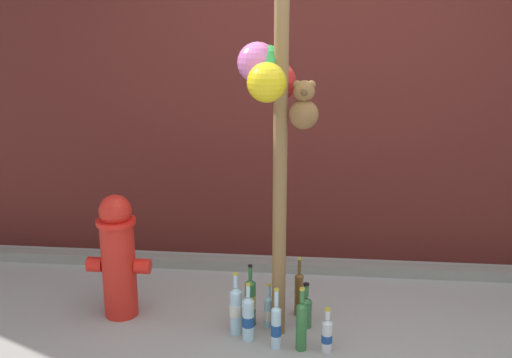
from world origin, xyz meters
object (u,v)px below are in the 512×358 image
(bottle_4, at_px, (236,309))
(bottle_8, at_px, (248,318))
(bottle_1, at_px, (250,301))
(memorial_post, at_px, (275,51))
(bottle_5, at_px, (269,311))
(bottle_3, at_px, (301,324))
(bottle_0, at_px, (299,293))
(bottle_6, at_px, (327,334))
(bottle_2, at_px, (276,326))
(bottle_7, at_px, (306,310))
(fire_hydrant, at_px, (118,256))

(bottle_4, relative_size, bottle_8, 1.09)
(bottle_1, distance_m, bottle_8, 0.18)
(memorial_post, relative_size, bottle_5, 10.16)
(memorial_post, height_order, bottle_1, memorial_post)
(bottle_3, height_order, bottle_5, bottle_3)
(bottle_0, bearing_deg, memorial_post, -126.77)
(bottle_6, bearing_deg, bottle_3, 179.37)
(bottle_0, xyz_separation_m, bottle_2, (-0.12, -0.41, -0.02))
(bottle_1, xyz_separation_m, bottle_3, (0.34, -0.27, 0.00))
(bottle_0, height_order, bottle_7, bottle_0)
(bottle_1, relative_size, bottle_8, 1.11)
(bottle_6, xyz_separation_m, bottle_8, (-0.48, 0.08, 0.04))
(fire_hydrant, bearing_deg, bottle_0, 4.94)
(bottle_3, relative_size, bottle_4, 0.98)
(fire_hydrant, height_order, bottle_8, fire_hydrant)
(memorial_post, height_order, bottle_4, memorial_post)
(bottle_0, distance_m, bottle_3, 0.42)
(bottle_3, bearing_deg, bottle_1, 141.62)
(bottle_0, distance_m, bottle_8, 0.45)
(memorial_post, bearing_deg, bottle_5, 120.19)
(bottle_6, height_order, bottle_8, bottle_8)
(bottle_4, height_order, bottle_6, bottle_4)
(bottle_0, relative_size, bottle_6, 1.48)
(bottle_3, height_order, bottle_6, bottle_3)
(bottle_2, distance_m, bottle_5, 0.26)
(fire_hydrant, xyz_separation_m, bottle_1, (0.88, -0.05, -0.26))
(fire_hydrant, height_order, bottle_3, fire_hydrant)
(bottle_8, bearing_deg, bottle_5, 56.35)
(bottle_4, bearing_deg, bottle_2, -29.14)
(bottle_5, distance_m, bottle_8, 0.21)
(memorial_post, bearing_deg, bottle_1, 158.79)
(fire_hydrant, xyz_separation_m, bottle_7, (1.24, -0.05, -0.31))
(fire_hydrant, bearing_deg, memorial_post, -6.11)
(memorial_post, relative_size, bottle_7, 9.91)
(bottle_0, height_order, bottle_5, bottle_0)
(bottle_2, distance_m, bottle_8, 0.19)
(bottle_0, distance_m, bottle_6, 0.46)
(bottle_6, xyz_separation_m, bottle_7, (-0.13, 0.27, 0.01))
(bottle_5, bearing_deg, bottle_8, -123.65)
(memorial_post, height_order, bottle_8, memorial_post)
(fire_hydrant, xyz_separation_m, bottle_4, (0.80, -0.16, -0.26))
(bottle_5, height_order, bottle_8, bottle_8)
(fire_hydrant, bearing_deg, bottle_7, -2.11)
(bottle_2, bearing_deg, bottle_8, 157.07)
(bottle_4, bearing_deg, bottle_7, 14.99)
(bottle_2, distance_m, bottle_6, 0.31)
(bottle_7, bearing_deg, bottle_2, -123.34)
(bottle_2, bearing_deg, bottle_4, 150.86)
(memorial_post, bearing_deg, fire_hydrant, 173.89)
(bottle_4, distance_m, bottle_7, 0.45)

